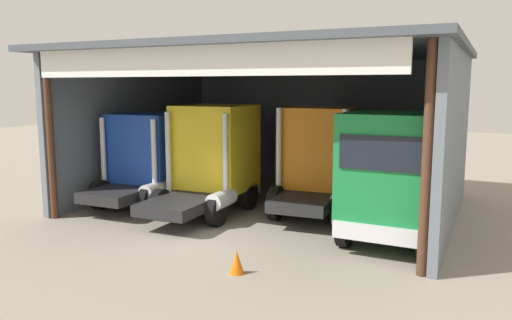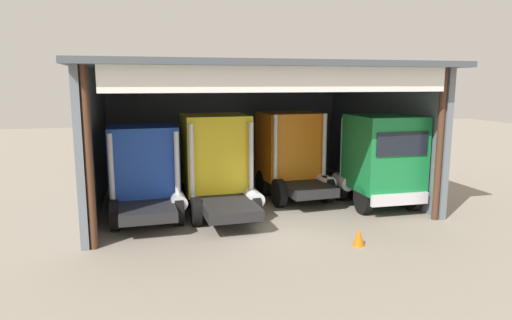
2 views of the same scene
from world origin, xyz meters
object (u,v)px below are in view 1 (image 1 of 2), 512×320
object	(u,v)px
truck_orange_center_right_bay	(319,159)
tool_cart	(368,180)
oil_drum	(381,181)
traffic_cone	(237,262)
truck_blue_yard_outside	(147,157)
truck_yellow_center_bay	(213,157)
truck_green_center_left_bay	(390,175)

from	to	relation	value
truck_orange_center_right_bay	tool_cart	world-z (taller)	truck_orange_center_right_bay
oil_drum	traffic_cone	size ratio (longest dim) A/B	1.63
truck_blue_yard_outside	truck_yellow_center_bay	world-z (taller)	truck_yellow_center_bay
truck_blue_yard_outside	tool_cart	bearing A→B (deg)	38.23
truck_orange_center_right_bay	truck_yellow_center_bay	bearing A→B (deg)	-163.71
oil_drum	truck_blue_yard_outside	bearing A→B (deg)	-141.48
truck_green_center_left_bay	truck_yellow_center_bay	bearing A→B (deg)	-9.40
truck_blue_yard_outside	tool_cart	size ratio (longest dim) A/B	4.37
truck_orange_center_right_bay	tool_cart	bearing A→B (deg)	76.55
oil_drum	traffic_cone	bearing A→B (deg)	-96.25
truck_orange_center_right_bay	traffic_cone	xyz separation A→B (m)	(0.09, -6.25, -1.66)
truck_yellow_center_bay	truck_orange_center_right_bay	size ratio (longest dim) A/B	1.18
truck_green_center_left_bay	tool_cart	distance (m)	7.29
truck_blue_yard_outside	oil_drum	xyz separation A→B (m)	(7.49, 5.97, -1.35)
oil_drum	tool_cart	bearing A→B (deg)	-163.96
truck_yellow_center_bay	tool_cart	world-z (taller)	truck_yellow_center_bay
truck_yellow_center_bay	traffic_cone	world-z (taller)	truck_yellow_center_bay
tool_cart	traffic_cone	distance (m)	10.64
truck_yellow_center_bay	traffic_cone	distance (m)	6.35
traffic_cone	truck_yellow_center_bay	bearing A→B (deg)	125.72
traffic_cone	truck_green_center_left_bay	bearing A→B (deg)	53.66
truck_green_center_left_bay	traffic_cone	size ratio (longest dim) A/B	8.23
truck_blue_yard_outside	truck_green_center_left_bay	bearing A→B (deg)	-7.77
truck_orange_center_right_bay	tool_cart	distance (m)	4.66
truck_orange_center_right_bay	oil_drum	world-z (taller)	truck_orange_center_right_bay
truck_blue_yard_outside	traffic_cone	distance (m)	8.08
truck_blue_yard_outside	truck_green_center_left_bay	distance (m)	9.18
truck_blue_yard_outside	truck_yellow_center_bay	bearing A→B (deg)	1.84
truck_orange_center_right_bay	truck_green_center_left_bay	world-z (taller)	truck_green_center_left_bay
truck_blue_yard_outside	tool_cart	distance (m)	9.17
oil_drum	traffic_cone	world-z (taller)	oil_drum
truck_yellow_center_bay	traffic_cone	bearing A→B (deg)	-55.79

